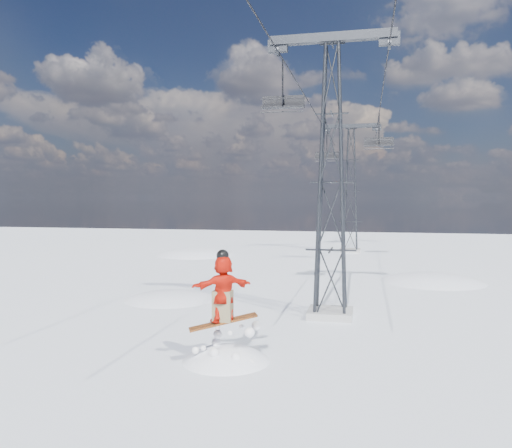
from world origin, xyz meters
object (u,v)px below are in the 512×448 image
object	(u,v)px
snowboarder_jump	(226,413)
lift_chair_near	(283,103)
lift_tower_far	(351,191)
lift_tower_near	(331,183)

from	to	relation	value
snowboarder_jump	lift_chair_near	distance (m)	12.99
lift_tower_far	lift_chair_near	bearing A→B (deg)	-95.30
lift_tower_far	lift_tower_near	bearing A→B (deg)	-90.00
lift_tower_far	snowboarder_jump	distance (m)	32.14
lift_tower_near	lift_tower_far	xyz separation A→B (m)	(0.00, 25.00, 0.00)
lift_tower_near	lift_chair_near	size ratio (longest dim) A/B	4.95
lift_tower_far	lift_chair_near	xyz separation A→B (m)	(-2.20, -23.72, 3.53)
snowboarder_jump	lift_tower_far	bearing A→B (deg)	85.16
snowboarder_jump	lift_chair_near	bearing A→B (deg)	86.60
snowboarder_jump	lift_chair_near	xyz separation A→B (m)	(0.45, 7.51, 10.59)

